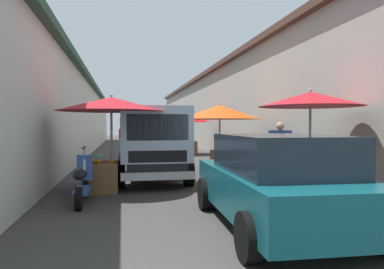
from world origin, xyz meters
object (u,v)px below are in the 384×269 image
object	(u,v)px
fruit_stall_near_right	(189,123)
vendor_in_shade	(280,147)
fruit_stall_far_left	(220,118)
fruit_stall_far_right	(311,116)
parked_scooter	(82,181)
fruit_stall_mid_lane	(110,116)
plastic_stool	(100,158)
hatchback_car	(276,181)
delivery_truck	(153,146)
vendor_by_crates	(125,138)

from	to	relation	value
fruit_stall_near_right	vendor_in_shade	distance (m)	9.90
fruit_stall_far_left	fruit_stall_near_right	world-z (taller)	fruit_stall_far_left
fruit_stall_far_right	parked_scooter	xyz separation A→B (m)	(0.52, 4.81, -1.36)
parked_scooter	fruit_stall_far_right	bearing A→B (deg)	-96.18
fruit_stall_mid_lane	vendor_in_shade	world-z (taller)	fruit_stall_mid_lane
parked_scooter	plastic_stool	world-z (taller)	parked_scooter
fruit_stall_mid_lane	fruit_stall_near_right	xyz separation A→B (m)	(10.54, -3.90, -0.09)
fruit_stall_mid_lane	hatchback_car	world-z (taller)	fruit_stall_mid_lane
fruit_stall_far_right	fruit_stall_near_right	world-z (taller)	fruit_stall_far_right
parked_scooter	plastic_stool	bearing A→B (deg)	0.51
fruit_stall_mid_lane	delivery_truck	distance (m)	1.76
fruit_stall_far_right	fruit_stall_near_right	xyz separation A→B (m)	(12.28, 0.38, -0.07)
vendor_by_crates	parked_scooter	distance (m)	11.59
fruit_stall_mid_lane	fruit_stall_near_right	distance (m)	11.24
fruit_stall_far_left	hatchback_car	size ratio (longest dim) A/B	0.69
fruit_stall_far_right	plastic_stool	distance (m)	8.85
plastic_stool	fruit_stall_far_left	bearing A→B (deg)	-120.90
vendor_in_shade	plastic_stool	bearing A→B (deg)	47.88
delivery_truck	fruit_stall_near_right	bearing A→B (deg)	-16.33
hatchback_car	vendor_by_crates	size ratio (longest dim) A/B	2.39
vendor_in_shade	fruit_stall_far_left	bearing A→B (deg)	26.22
hatchback_car	vendor_in_shade	xyz separation A→B (m)	(4.34, -2.09, 0.25)
delivery_truck	hatchback_car	bearing A→B (deg)	-162.47
fruit_stall_mid_lane	vendor_in_shade	size ratio (longest dim) A/B	1.53
vendor_by_crates	delivery_truck	bearing A→B (deg)	-175.70
delivery_truck	parked_scooter	world-z (taller)	delivery_truck
delivery_truck	vendor_by_crates	world-z (taller)	delivery_truck
delivery_truck	parked_scooter	distance (m)	2.91
fruit_stall_far_right	fruit_stall_near_right	bearing A→B (deg)	1.80
hatchback_car	vendor_by_crates	distance (m)	14.13
plastic_stool	fruit_stall_near_right	bearing A→B (deg)	-41.63
fruit_stall_near_right	delivery_truck	xyz separation A→B (m)	(-9.44, 2.77, -0.70)
fruit_stall_far_right	fruit_stall_near_right	distance (m)	12.29
fruit_stall_far_right	vendor_in_shade	xyz separation A→B (m)	(2.44, -0.44, -0.82)
fruit_stall_far_right	parked_scooter	world-z (taller)	fruit_stall_far_right
fruit_stall_far_left	hatchback_car	distance (m)	6.80
hatchback_car	parked_scooter	xyz separation A→B (m)	(2.42, 3.15, -0.29)
fruit_stall_far_left	delivery_truck	bearing A→B (deg)	127.68
vendor_by_crates	fruit_stall_far_left	bearing A→B (deg)	-156.70
hatchback_car	vendor_by_crates	xyz separation A→B (m)	(13.95, 2.19, 0.23)
hatchback_car	vendor_in_shade	size ratio (longest dim) A/B	2.35
delivery_truck	fruit_stall_far_left	bearing A→B (deg)	-52.32
fruit_stall_far_right	plastic_stool	size ratio (longest dim) A/B	5.51
fruit_stall_far_left	vendor_in_shade	distance (m)	2.71
fruit_stall_near_right	delivery_truck	distance (m)	9.86
hatchback_car	plastic_stool	distance (m)	9.70
parked_scooter	plastic_stool	distance (m)	6.72
fruit_stall_far_right	delivery_truck	distance (m)	4.31
hatchback_car	plastic_stool	world-z (taller)	hatchback_car
fruit_stall_far_right	plastic_stool	xyz separation A→B (m)	(7.24, 4.87, -1.48)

